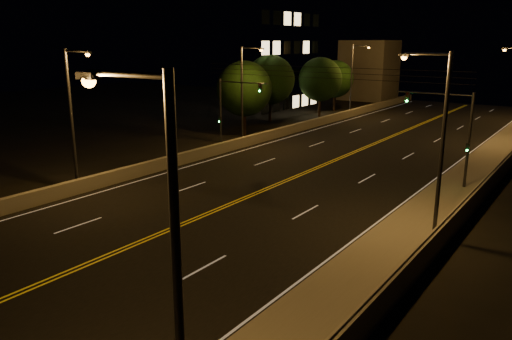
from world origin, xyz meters
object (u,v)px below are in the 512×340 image
Objects in this scene: streetlight_1 at (438,134)px; building_tower at (218,8)px; streetlight_6 at (353,75)px; traffic_signal_left at (229,108)px; traffic_signal_right at (455,129)px; tree_3 at (335,79)px; tree_1 at (270,80)px; tree_2 at (320,79)px; streetlight_0 at (167,273)px; streetlight_5 at (244,89)px; streetlight_4 at (73,111)px; tree_0 at (244,89)px.

streetlight_1 is 0.31× the size of building_tower.
streetlight_6 reaches higher than traffic_signal_left.
tree_3 is at bearing 127.90° from traffic_signal_right.
tree_1 is at bearing -19.87° from building_tower.
streetlight_6 reaches higher than tree_2.
streetlight_6 is 34.37m from traffic_signal_right.
tree_1 is (-27.65, 45.23, -0.22)m from streetlight_0.
streetlight_5 is 21.17m from tree_2.
streetlight_4 is 46.02m from tree_3.
streetlight_1 is at bearing -35.42° from tree_0.
streetlight_1 is 50.77m from building_tower.
streetlight_0 is 1.19× the size of tree_0.
traffic_signal_right is (-1.48, 9.55, -1.25)m from streetlight_1.
traffic_signal_left is (1.08, -3.70, -1.25)m from streetlight_5.
streetlight_4 reaches higher than traffic_signal_left.
streetlight_5 is 1.14× the size of tree_1.
streetlight_1 is 22.53m from traffic_signal_left.
tree_1 is (-3.05, 9.48, 0.20)m from tree_0.
streetlight_5 is at bearing -65.67° from tree_1.
traffic_signal_right is 31.45m from tree_1.
building_tower is at bearing 134.70° from streetlight_5.
streetlight_5 is 1.20× the size of tree_2.
tree_2 is at bearing 89.99° from tree_0.
streetlight_1 is 43.20m from streetlight_6.
tree_3 is at bearing 99.53° from tree_2.
streetlight_6 is at bearing 111.04° from streetlight_0.
tree_1 is at bearing 112.69° from traffic_signal_left.
streetlight_4 is 18.43m from streetlight_5.
streetlight_6 is 28.00m from traffic_signal_left.
traffic_signal_left is 18.91m from tree_1.
tree_3 is at bearing 92.67° from tree_0.
streetlight_0 is 0.31× the size of building_tower.
streetlight_0 is at bearing -51.61° from building_tower.
streetlight_1 and streetlight_6 have the same top height.
streetlight_1 is 1.19× the size of tree_0.
building_tower is 4.12× the size of tree_3.
streetlight_6 is 0.31× the size of building_tower.
tree_0 is (14.53, -13.62, -9.24)m from building_tower.
streetlight_4 reaches higher than traffic_signal_right.
building_tower is at bearing -168.09° from tree_2.
streetlight_6 is 1.42× the size of traffic_signal_right.
streetlight_4 is 41.33m from building_tower.
traffic_signal_right is (19.97, 14.73, -1.25)m from streetlight_4.
streetlight_5 reaches higher than tree_1.
streetlight_5 is 1.30× the size of tree_3.
building_tower is 3.63× the size of tree_1.
streetlight_0 is 43.40m from tree_0.
tree_2 is 6.55m from tree_3.
streetlight_5 is 15.06m from tree_1.
streetlight_6 reaches higher than tree_0.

